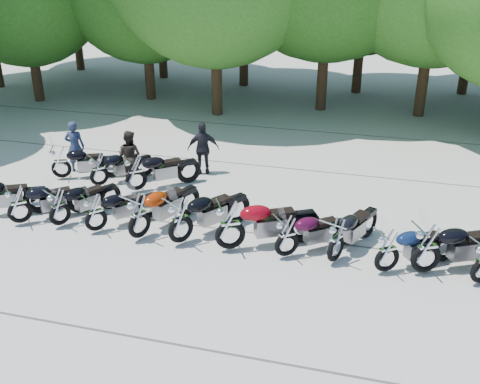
% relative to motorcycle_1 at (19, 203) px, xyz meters
% --- Properties ---
extents(ground, '(90.00, 90.00, 0.00)m').
position_rel_motorcycle_1_xyz_m(ground, '(5.57, -0.40, -0.61)').
color(ground, '#AAA69A').
rests_on(ground, ground).
extents(motorcycle_1, '(2.03, 1.93, 1.22)m').
position_rel_motorcycle_1_xyz_m(motorcycle_1, '(0.00, 0.00, 0.00)').
color(motorcycle_1, black).
rests_on(motorcycle_1, ground).
extents(motorcycle_2, '(1.57, 2.13, 1.18)m').
position_rel_motorcycle_1_xyz_m(motorcycle_2, '(1.05, 0.17, -0.02)').
color(motorcycle_2, black).
rests_on(motorcycle_2, ground).
extents(motorcycle_3, '(1.80, 1.95, 1.15)m').
position_rel_motorcycle_1_xyz_m(motorcycle_3, '(2.10, 0.12, -0.03)').
color(motorcycle_3, black).
rests_on(motorcycle_3, ground).
extents(motorcycle_4, '(1.64, 2.49, 1.36)m').
position_rel_motorcycle_1_xyz_m(motorcycle_4, '(3.30, 0.07, 0.07)').
color(motorcycle_4, '#902605').
rests_on(motorcycle_4, ground).
extents(motorcycle_5, '(2.01, 2.39, 1.37)m').
position_rel_motorcycle_1_xyz_m(motorcycle_5, '(4.37, 0.10, 0.08)').
color(motorcycle_5, black).
rests_on(motorcycle_5, ground).
extents(motorcycle_6, '(2.61, 1.91, 1.44)m').
position_rel_motorcycle_1_xyz_m(motorcycle_6, '(5.60, 0.09, 0.11)').
color(motorcycle_6, maroon).
rests_on(motorcycle_6, ground).
extents(motorcycle_7, '(2.06, 1.83, 1.20)m').
position_rel_motorcycle_1_xyz_m(motorcycle_7, '(6.95, 0.13, -0.01)').
color(motorcycle_7, '#35071F').
rests_on(motorcycle_7, ground).
extents(motorcycle_8, '(1.52, 2.31, 1.26)m').
position_rel_motorcycle_1_xyz_m(motorcycle_8, '(8.06, 0.21, 0.02)').
color(motorcycle_8, black).
rests_on(motorcycle_8, ground).
extents(motorcycle_9, '(2.13, 1.76, 1.21)m').
position_rel_motorcycle_1_xyz_m(motorcycle_9, '(9.20, 0.04, -0.00)').
color(motorcycle_9, '#0D1B3B').
rests_on(motorcycle_9, ground).
extents(motorcycle_10, '(2.49, 1.77, 1.37)m').
position_rel_motorcycle_1_xyz_m(motorcycle_10, '(10.02, 0.21, 0.08)').
color(motorcycle_10, black).
rests_on(motorcycle_10, ground).
extents(motorcycle_13, '(2.16, 1.38, 1.17)m').
position_rel_motorcycle_1_xyz_m(motorcycle_13, '(-0.57, 2.94, -0.02)').
color(motorcycle_13, black).
rests_on(motorcycle_13, ground).
extents(motorcycle_14, '(1.80, 1.95, 1.15)m').
position_rel_motorcycle_1_xyz_m(motorcycle_14, '(0.82, 2.72, -0.03)').
color(motorcycle_14, black).
rests_on(motorcycle_14, ground).
extents(motorcycle_15, '(2.16, 1.98, 1.27)m').
position_rel_motorcycle_1_xyz_m(motorcycle_15, '(2.04, 2.66, 0.03)').
color(motorcycle_15, black).
rests_on(motorcycle_15, ground).
extents(rider_0, '(0.69, 0.54, 1.66)m').
position_rel_motorcycle_1_xyz_m(rider_0, '(-0.46, 3.66, 0.22)').
color(rider_0, '#212A45').
rests_on(rider_0, ground).
extents(rider_1, '(0.84, 0.69, 1.59)m').
position_rel_motorcycle_1_xyz_m(rider_1, '(1.51, 3.43, 0.19)').
color(rider_1, black).
rests_on(rider_1, ground).
extents(rider_2, '(1.06, 0.70, 1.68)m').
position_rel_motorcycle_1_xyz_m(rider_2, '(3.50, 4.49, 0.23)').
color(rider_2, black).
rests_on(rider_2, ground).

